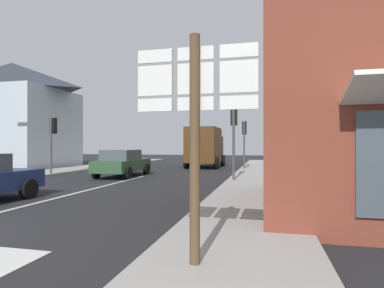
{
  "coord_description": "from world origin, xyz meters",
  "views": [
    {
      "loc": [
        6.63,
        -4.28,
        1.72
      ],
      "look_at": [
        3.55,
        8.68,
        1.77
      ],
      "focal_mm": 29.29,
      "sensor_mm": 36.0,
      "label": 1
    }
  ],
  "objects_px": {
    "traffic_light_near_left": "(53,133)",
    "traffic_light_far_right": "(244,134)",
    "route_sign_post": "(195,124)",
    "traffic_light_near_right": "(234,126)",
    "delivery_truck": "(205,146)",
    "sedan_far": "(123,163)"
  },
  "relations": [
    {
      "from": "delivery_truck",
      "to": "traffic_light_near_left",
      "type": "height_order",
      "value": "traffic_light_near_left"
    },
    {
      "from": "route_sign_post",
      "to": "traffic_light_far_right",
      "type": "xyz_separation_m",
      "value": [
        -0.53,
        17.53,
        0.48
      ]
    },
    {
      "from": "route_sign_post",
      "to": "traffic_light_near_left",
      "type": "height_order",
      "value": "traffic_light_near_left"
    },
    {
      "from": "sedan_far",
      "to": "delivery_truck",
      "type": "distance_m",
      "value": 8.55
    },
    {
      "from": "traffic_light_near_left",
      "to": "delivery_truck",
      "type": "bearing_deg",
      "value": 49.22
    },
    {
      "from": "sedan_far",
      "to": "delivery_truck",
      "type": "height_order",
      "value": "delivery_truck"
    },
    {
      "from": "delivery_truck",
      "to": "route_sign_post",
      "type": "bearing_deg",
      "value": -79.41
    },
    {
      "from": "sedan_far",
      "to": "traffic_light_near_right",
      "type": "xyz_separation_m",
      "value": [
        6.23,
        -1.29,
        1.87
      ]
    },
    {
      "from": "delivery_truck",
      "to": "route_sign_post",
      "type": "relative_size",
      "value": 1.57
    },
    {
      "from": "traffic_light_near_left",
      "to": "traffic_light_near_right",
      "type": "bearing_deg",
      "value": -4.82
    },
    {
      "from": "traffic_light_near_left",
      "to": "traffic_light_far_right",
      "type": "xyz_separation_m",
      "value": [
        10.33,
        6.19,
        0.06
      ]
    },
    {
      "from": "traffic_light_far_right",
      "to": "traffic_light_near_right",
      "type": "height_order",
      "value": "traffic_light_near_right"
    },
    {
      "from": "sedan_far",
      "to": "traffic_light_near_right",
      "type": "height_order",
      "value": "traffic_light_near_right"
    },
    {
      "from": "delivery_truck",
      "to": "traffic_light_near_right",
      "type": "xyz_separation_m",
      "value": [
        3.14,
        -9.21,
        0.98
      ]
    },
    {
      "from": "traffic_light_near_right",
      "to": "traffic_light_far_right",
      "type": "bearing_deg",
      "value": 90.0
    },
    {
      "from": "traffic_light_near_left",
      "to": "traffic_light_near_right",
      "type": "distance_m",
      "value": 10.37
    },
    {
      "from": "route_sign_post",
      "to": "delivery_truck",
      "type": "bearing_deg",
      "value": 100.59
    },
    {
      "from": "delivery_truck",
      "to": "traffic_light_near_right",
      "type": "relative_size",
      "value": 1.41
    },
    {
      "from": "traffic_light_near_right",
      "to": "route_sign_post",
      "type": "bearing_deg",
      "value": -87.08
    },
    {
      "from": "sedan_far",
      "to": "delivery_truck",
      "type": "relative_size",
      "value": 0.85
    },
    {
      "from": "sedan_far",
      "to": "traffic_light_near_left",
      "type": "bearing_deg",
      "value": -174.21
    },
    {
      "from": "traffic_light_far_right",
      "to": "traffic_light_near_right",
      "type": "distance_m",
      "value": 7.07
    }
  ]
}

